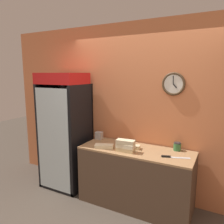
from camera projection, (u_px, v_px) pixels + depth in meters
wall_back at (145, 112)px, 3.36m from camera, size 5.20×0.09×2.70m
prep_counter at (135, 177)px, 3.21m from camera, size 1.62×0.61×0.86m
beverage_cooler at (67, 125)px, 3.73m from camera, size 0.73×0.62×1.95m
sandwich_stack_bottom at (125, 150)px, 3.03m from camera, size 0.26×0.12×0.06m
sandwich_stack_middle at (125, 146)px, 3.02m from camera, size 0.26×0.12×0.06m
sandwich_stack_top at (126, 142)px, 3.02m from camera, size 0.26×0.14×0.06m
sandwich_flat_left at (132, 147)px, 3.16m from camera, size 0.25×0.15×0.05m
sandwich_flat_right at (104, 146)px, 3.18m from camera, size 0.29×0.20×0.05m
chefs_knife at (172, 157)px, 2.82m from camera, size 0.36×0.16×0.02m
condiment_jar at (177, 147)px, 3.08m from camera, size 0.10×0.10×0.12m
napkin_dispenser at (99, 135)px, 3.62m from camera, size 0.11×0.09×0.12m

